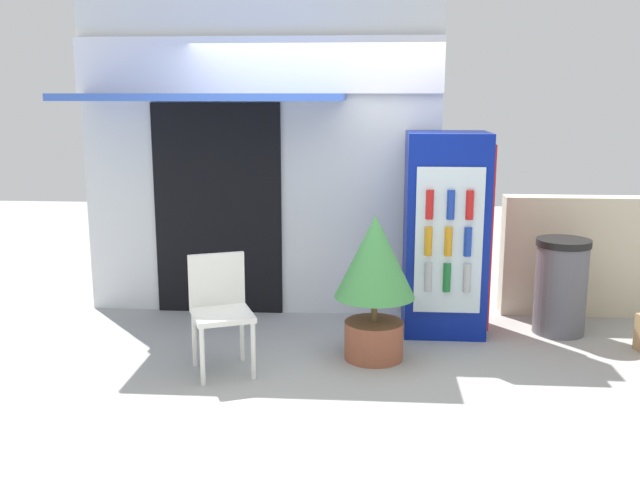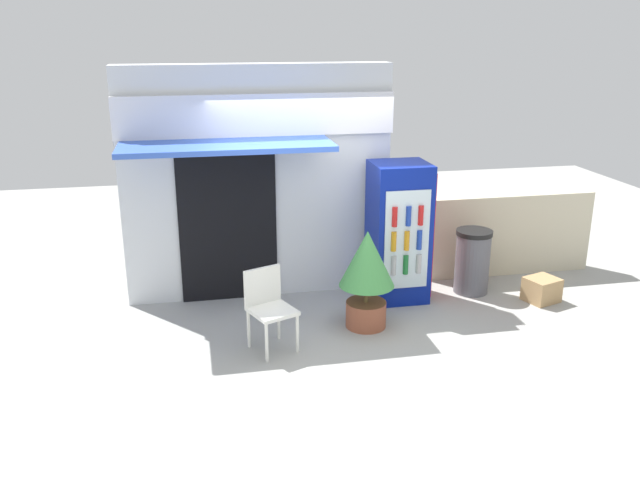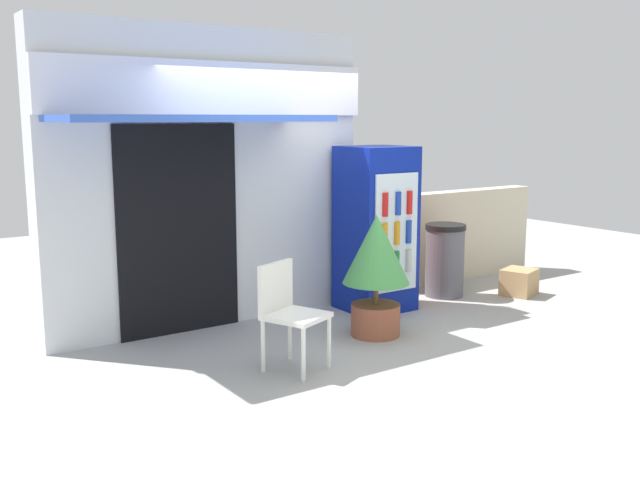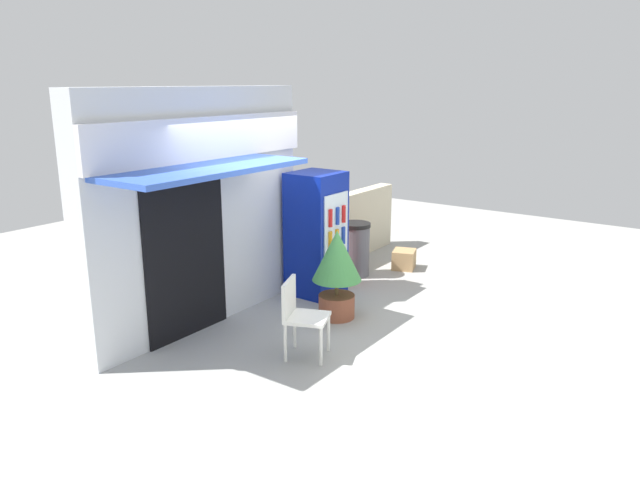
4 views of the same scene
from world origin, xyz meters
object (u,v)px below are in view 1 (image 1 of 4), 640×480
at_px(drink_cooler, 446,233).
at_px(potted_plant_near_shop, 375,274).
at_px(trash_bin, 561,286).
at_px(plastic_chair, 220,304).

height_order(drink_cooler, potted_plant_near_shop, drink_cooler).
bearing_deg(potted_plant_near_shop, trash_bin, 24.59).
relative_size(plastic_chair, potted_plant_near_shop, 0.76).
relative_size(plastic_chair, trash_bin, 1.04).
height_order(drink_cooler, trash_bin, drink_cooler).
xyz_separation_m(potted_plant_near_shop, trash_bin, (1.62, 0.74, -0.27)).
distance_m(plastic_chair, trash_bin, 2.97).
height_order(plastic_chair, trash_bin, plastic_chair).
relative_size(potted_plant_near_shop, trash_bin, 1.38).
xyz_separation_m(drink_cooler, trash_bin, (1.01, -0.01, -0.45)).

